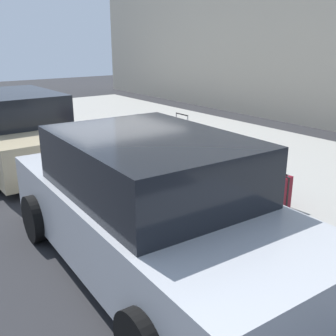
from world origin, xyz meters
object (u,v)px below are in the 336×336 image
object	(u,v)px
fire_hydrant	(161,140)
parked_car_beige_1	(15,130)
suitcase_black_4	(198,158)
parked_car_silver_0	(151,208)
bollard_post	(139,134)
suitcase_red_5	(182,148)
suitcase_maroon_0	(277,191)
suitcase_navy_1	(256,181)
suitcase_teal_3	(216,165)
suitcase_silver_2	(235,170)

from	to	relation	value
fire_hydrant	parked_car_beige_1	xyz separation A→B (m)	(2.03, 2.46, 0.18)
suitcase_black_4	fire_hydrant	xyz separation A→B (m)	(1.20, 0.01, 0.11)
parked_car_silver_0	parked_car_beige_1	size ratio (longest dim) A/B	0.98
bollard_post	fire_hydrant	bearing A→B (deg)	-166.91
suitcase_black_4	suitcase_red_5	world-z (taller)	suitcase_red_5
suitcase_maroon_0	suitcase_navy_1	size ratio (longest dim) A/B	0.78
suitcase_teal_3	parked_car_beige_1	xyz separation A→B (m)	(3.74, 2.46, 0.30)
suitcase_maroon_0	parked_car_beige_1	xyz separation A→B (m)	(5.19, 2.38, 0.34)
suitcase_silver_2	suitcase_navy_1	bearing A→B (deg)	-179.81
fire_hydrant	suitcase_black_4	bearing A→B (deg)	-179.43
suitcase_navy_1	suitcase_red_5	bearing A→B (deg)	-0.41
suitcase_navy_1	suitcase_maroon_0	bearing A→B (deg)	172.03
suitcase_maroon_0	suitcase_red_5	xyz separation A→B (m)	(2.46, -0.08, 0.13)
suitcase_navy_1	fire_hydrant	distance (m)	2.68
suitcase_silver_2	bollard_post	xyz separation A→B (m)	(2.86, 0.14, 0.12)
fire_hydrant	suitcase_teal_3	bearing A→B (deg)	179.99
suitcase_maroon_0	suitcase_red_5	distance (m)	2.47
suitcase_navy_1	fire_hydrant	size ratio (longest dim) A/B	0.92
suitcase_teal_3	suitcase_red_5	bearing A→B (deg)	-0.38
suitcase_silver_2	suitcase_black_4	size ratio (longest dim) A/B	1.09
suitcase_maroon_0	suitcase_silver_2	world-z (taller)	suitcase_silver_2
bollard_post	suitcase_teal_3	bearing A→B (deg)	-176.37
suitcase_maroon_0	suitcase_navy_1	distance (m)	0.49
suitcase_silver_2	suitcase_teal_3	distance (m)	0.50
bollard_post	parked_car_beige_1	bearing A→B (deg)	59.12
suitcase_black_4	fire_hydrant	size ratio (longest dim) A/B	1.02
parked_car_silver_0	suitcase_maroon_0	bearing A→B (deg)	-88.41
suitcase_navy_1	parked_car_silver_0	size ratio (longest dim) A/B	0.16
suitcase_red_5	bollard_post	world-z (taller)	suitcase_red_5
suitcase_red_5	parked_car_silver_0	distance (m)	3.54
suitcase_maroon_0	suitcase_red_5	world-z (taller)	suitcase_red_5
suitcase_maroon_0	suitcase_red_5	size ratio (longest dim) A/B	0.52
bollard_post	parked_car_beige_1	world-z (taller)	parked_car_beige_1
suitcase_navy_1	parked_car_silver_0	distance (m)	2.54
suitcase_black_4	suitcase_silver_2	bearing A→B (deg)	178.80
suitcase_navy_1	bollard_post	distance (m)	3.33
suitcase_teal_3	parked_car_silver_0	distance (m)	2.91
parked_car_beige_1	parked_car_silver_0	bearing A→B (deg)	180.00
suitcase_maroon_0	suitcase_silver_2	bearing A→B (deg)	-4.00
suitcase_maroon_0	fire_hydrant	distance (m)	3.17
suitcase_teal_3	parked_car_beige_1	world-z (taller)	parked_car_beige_1
suitcase_silver_2	bollard_post	world-z (taller)	bollard_post
suitcase_maroon_0	suitcase_navy_1	world-z (taller)	suitcase_navy_1
suitcase_navy_1	parked_car_beige_1	distance (m)	5.32
suitcase_silver_2	suitcase_red_5	xyz separation A→B (m)	(1.52, -0.02, 0.06)
suitcase_red_5	parked_car_beige_1	size ratio (longest dim) A/B	0.23
suitcase_maroon_0	suitcase_black_4	xyz separation A→B (m)	(1.97, -0.09, 0.04)
suitcase_teal_3	suitcase_black_4	distance (m)	0.52
fire_hydrant	suitcase_navy_1	bearing A→B (deg)	179.83
suitcase_navy_1	suitcase_silver_2	xyz separation A→B (m)	(0.46, 0.00, 0.07)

